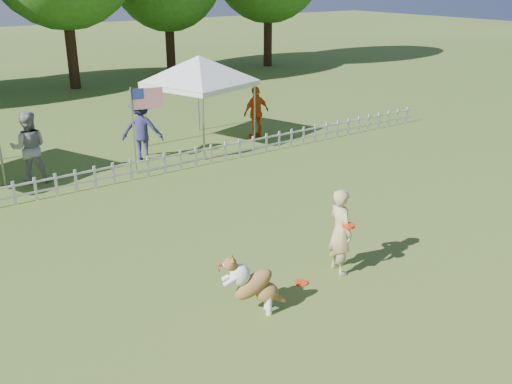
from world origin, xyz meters
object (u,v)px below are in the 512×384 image
flag_pole (134,132)px  spectator_a (29,148)px  dog (255,284)px  canopy_tent_right (200,102)px  spectator_b (142,129)px  frisbee_on_turf (301,283)px  spectator_c (256,112)px  handler (340,231)px

flag_pole → spectator_a: (-2.53, 0.96, -0.25)m
dog → spectator_a: (-1.18, 8.58, 0.42)m
canopy_tent_right → spectator_b: bearing=175.2°
frisbee_on_turf → spectator_c: (5.03, 8.49, 0.86)m
flag_pole → spectator_a: size_ratio=1.26×
dog → spectator_c: 10.80m
frisbee_on_turf → spectator_b: 8.45m
dog → flag_pole: (1.35, 7.62, 0.68)m
spectator_a → spectator_b: 3.23m
canopy_tent_right → spectator_c: size_ratio=1.60×
spectator_a → spectator_c: spectator_a is taller
frisbee_on_turf → spectator_a: (-2.41, 8.29, 0.94)m
dog → spectator_b: 8.90m
canopy_tent_right → spectator_a: (-5.52, -0.59, -0.44)m
frisbee_on_turf → flag_pole: (0.12, 7.32, 1.20)m
handler → spectator_a: (-3.26, 8.34, 0.14)m
dog → spectator_b: (2.05, 8.65, 0.42)m
canopy_tent_right → flag_pole: canopy_tent_right is taller
spectator_b → dog: bearing=111.9°
dog → spectator_b: size_ratio=0.56×
flag_pole → spectator_b: bearing=67.2°
frisbee_on_turf → spectator_c: spectator_c is taller
canopy_tent_right → spectator_c: canopy_tent_right is taller
handler → flag_pole: size_ratio=0.68×
dog → canopy_tent_right: bearing=89.4°
handler → frisbee_on_turf: handler is taller
spectator_a → flag_pole: bearing=177.5°
flag_pole → dog: bearing=-88.7°
handler → canopy_tent_right: size_ratio=0.59×
spectator_c → spectator_a: bearing=-2.5°
handler → spectator_c: size_ratio=0.94×
spectator_b → spectator_c: 4.22m
frisbee_on_turf → spectator_b: spectator_b is taller
handler → dog: 2.12m
flag_pole → spectator_a: 2.72m
canopy_tent_right → flag_pole: size_ratio=1.15×
dog → canopy_tent_right: (4.35, 9.17, 0.86)m
dog → spectator_a: bearing=122.5°
spectator_b → handler: bearing=125.5°
canopy_tent_right → flag_pole: bearing=-170.2°
spectator_a → canopy_tent_right: bearing=-155.5°
spectator_a → spectator_c: bearing=-160.1°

